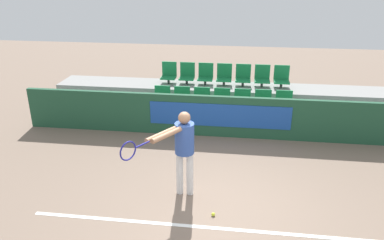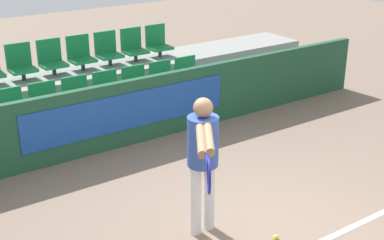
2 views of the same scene
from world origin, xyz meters
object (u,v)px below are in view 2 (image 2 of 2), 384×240
Objects in this scene: stadium_chair_5 at (163,80)px; stadium_chair_6 at (188,75)px; stadium_chair_2 at (78,97)px; stadium_chair_8 at (21,64)px; stadium_chair_9 at (52,59)px; stadium_chair_13 at (158,42)px; stadium_chair_10 at (80,54)px; stadium_chair_4 at (136,86)px; stadium_chair_11 at (108,50)px; tennis_ball at (276,237)px; tennis_player at (203,153)px; stadium_chair_12 at (133,46)px; stadium_chair_1 at (45,104)px; stadium_chair_3 at (108,91)px; stadium_chair_0 at (11,111)px.

stadium_chair_6 is at bearing 0.00° from stadium_chair_5.
stadium_chair_2 is 1.64m from stadium_chair_5.
stadium_chair_6 is at bearing -21.36° from stadium_chair_8.
stadium_chair_13 is (2.19, 0.00, 0.00)m from stadium_chair_9.
stadium_chair_10 is 1.64m from stadium_chair_13.
stadium_chair_8 and stadium_chair_10 have the same top height.
stadium_chair_6 is 2.47m from stadium_chair_9.
stadium_chair_2 and stadium_chair_4 have the same top height.
stadium_chair_8 is 1.64m from stadium_chair_11.
stadium_chair_10 is at bearing 91.12° from tennis_ball.
stadium_chair_12 is at bearing 103.77° from tennis_player.
stadium_chair_1 is 1.00× the size of stadium_chair_4.
stadium_chair_3 is at bearing 91.41° from tennis_ball.
stadium_chair_3 and stadium_chair_6 have the same top height.
stadium_chair_13 is at bearing 0.00° from stadium_chair_8.
stadium_chair_5 is 1.15m from stadium_chair_12.
stadium_chair_1 is (0.55, 0.00, 0.00)m from stadium_chair_0.
stadium_chair_6 is 1.00× the size of stadium_chair_8.
stadium_chair_11 reaches higher than stadium_chair_5.
stadium_chair_1 and stadium_chair_2 have the same top height.
stadium_chair_8 is 0.37× the size of tennis_player.
stadium_chair_9 is at bearing 44.35° from stadium_chair_0.
stadium_chair_4 is at bearing 0.00° from stadium_chair_1.
stadium_chair_5 and stadium_chair_6 have the same top height.
stadium_chair_8 is at bearing 180.00° from stadium_chair_9.
stadium_chair_10 is at bearing 62.91° from stadium_chair_2.
stadium_chair_12 is at bearing 79.14° from tennis_ball.
stadium_chair_1 is at bearing 180.00° from stadium_chair_3.
stadium_chair_11 is at bearing 85.08° from tennis_ball.
stadium_chair_0 is 9.34× the size of tennis_ball.
stadium_chair_11 is (0.55, 0.00, 0.00)m from stadium_chair_10.
stadium_chair_10 reaches higher than stadium_chair_4.
stadium_chair_1 is at bearing -146.91° from stadium_chair_11.
stadium_chair_0 is at bearing 180.00° from stadium_chair_2.
stadium_chair_10 is at bearing 0.00° from stadium_chair_9.
stadium_chair_10 is 1.00× the size of stadium_chair_11.
tennis_player reaches higher than stadium_chair_10.
tennis_player reaches higher than stadium_chair_13.
tennis_ball is (0.65, -4.11, -0.66)m from stadium_chair_2.
stadium_chair_2 is 9.34× the size of tennis_ball.
stadium_chair_10 and stadium_chair_13 have the same top height.
stadium_chair_0 is 1.00× the size of stadium_chair_3.
stadium_chair_0 and stadium_chair_6 have the same top height.
stadium_chair_3 is at bearing 180.00° from stadium_chair_6.
tennis_ball is (1.74, -4.11, -0.66)m from stadium_chair_0.
stadium_chair_11 is 0.55m from stadium_chair_12.
stadium_chair_12 reaches higher than stadium_chair_6.
stadium_chair_0 is at bearing 180.00° from stadium_chair_3.
stadium_chair_13 is at bearing 18.05° from stadium_chair_0.
stadium_chair_4 is (2.19, 0.00, 0.00)m from stadium_chair_0.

